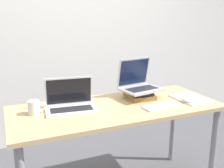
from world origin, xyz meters
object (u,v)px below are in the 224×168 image
laptop_left (71,103)px  mouse (187,101)px  wireless_keyboard (161,106)px  notepad (191,99)px  laptop_on_books (139,83)px  mug (34,107)px  book_stack (140,94)px

laptop_left → mouse: (0.89, -0.21, -0.03)m
laptop_left → wireless_keyboard: (0.64, -0.22, -0.04)m
laptop_left → wireless_keyboard: size_ratio=1.32×
mouse → notepad: (0.09, 0.06, -0.01)m
laptop_on_books → mug: size_ratio=2.81×
laptop_on_books → mug: (-0.86, -0.06, -0.07)m
mouse → wireless_keyboard: bearing=-178.5°
laptop_on_books → mouse: (0.28, -0.28, -0.10)m
book_stack → mug: 0.87m
wireless_keyboard → mouse: (0.25, 0.01, 0.01)m
wireless_keyboard → book_stack: bearing=97.3°
book_stack → mug: size_ratio=1.98×
laptop_left → notepad: bearing=-8.9°
laptop_on_books → book_stack: bearing=-78.0°
mouse → mug: 1.17m
wireless_keyboard → notepad: bearing=11.4°
laptop_on_books → notepad: laptop_on_books is taller
wireless_keyboard → notepad: (0.34, 0.07, -0.00)m
laptop_on_books → notepad: 0.45m
notepad → book_stack: bearing=151.5°
book_stack → laptop_left: bearing=-175.4°
notepad → wireless_keyboard: bearing=-168.6°
wireless_keyboard → mug: 0.93m
book_stack → laptop_on_books: 0.09m
wireless_keyboard → mouse: bearing=1.5°
laptop_on_books → wireless_keyboard: bearing=-82.4°
mouse → notepad: 0.11m
wireless_keyboard → mouse: 0.25m
wireless_keyboard → notepad: size_ratio=0.94×
laptop_left → mouse: bearing=-13.6°
notepad → laptop_on_books: bearing=149.6°
book_stack → wireless_keyboard: book_stack is taller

